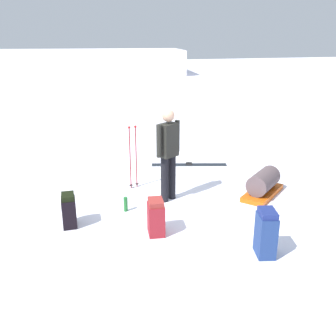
% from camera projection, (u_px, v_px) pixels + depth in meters
% --- Properties ---
extents(ground_plane, '(80.00, 80.00, 0.00)m').
position_uv_depth(ground_plane, '(168.00, 204.00, 6.99)').
color(ground_plane, white).
extents(distant_snow_ridge, '(15.59, 6.56, 1.81)m').
position_uv_depth(distant_snow_ridge, '(82.00, 62.00, 28.92)').
color(distant_snow_ridge, white).
rests_on(distant_snow_ridge, ground_plane).
extents(skier_standing, '(0.49, 0.37, 1.70)m').
position_uv_depth(skier_standing, '(168.00, 151.00, 6.87)').
color(skier_standing, black).
rests_on(skier_standing, ground_plane).
extents(ski_pair_near, '(1.75, 0.59, 0.05)m').
position_uv_depth(ski_pair_near, '(189.00, 165.00, 9.06)').
color(ski_pair_near, '#1F252D').
rests_on(ski_pair_near, ground_plane).
extents(backpack_large_dark, '(0.22, 0.31, 0.55)m').
position_uv_depth(backpack_large_dark, '(69.00, 211.00, 6.11)').
color(backpack_large_dark, black).
rests_on(backpack_large_dark, ground_plane).
extents(backpack_bright, '(0.27, 0.36, 0.57)m').
position_uv_depth(backpack_bright, '(156.00, 217.00, 5.88)').
color(backpack_bright, maroon).
rests_on(backpack_bright, ground_plane).
extents(backpack_small_spare, '(0.31, 0.40, 0.68)m').
position_uv_depth(backpack_small_spare, '(266.00, 233.00, 5.29)').
color(backpack_small_spare, navy).
rests_on(backpack_small_spare, ground_plane).
extents(ski_poles_planted_near, '(0.20, 0.11, 1.27)m').
position_uv_depth(ski_poles_planted_near, '(133.00, 154.00, 7.53)').
color(ski_poles_planted_near, maroon).
rests_on(ski_poles_planted_near, ground_plane).
extents(gear_sled, '(1.13, 1.08, 0.49)m').
position_uv_depth(gear_sled, '(263.00, 184.00, 7.32)').
color(gear_sled, '#DA550F').
rests_on(gear_sled, ground_plane).
extents(thermos_bottle, '(0.07, 0.07, 0.26)m').
position_uv_depth(thermos_bottle, '(126.00, 204.00, 6.68)').
color(thermos_bottle, '#206A2C').
rests_on(thermos_bottle, ground_plane).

